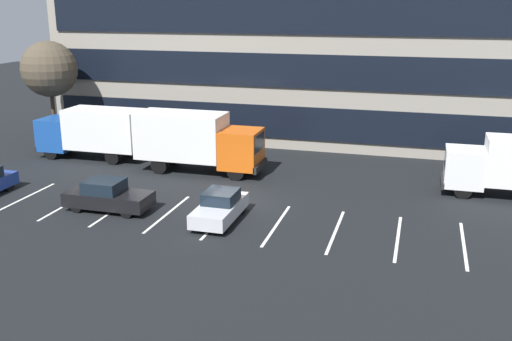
{
  "coord_description": "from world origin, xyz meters",
  "views": [
    {
      "loc": [
        8.96,
        -27.61,
        10.19
      ],
      "look_at": [
        0.64,
        1.3,
        1.4
      ],
      "focal_mm": 40.8,
      "sensor_mm": 36.0,
      "label": 1
    }
  ],
  "objects_px": {
    "box_truck_orange": "(197,139)",
    "sedan_silver": "(220,207)",
    "sedan_black": "(108,196)",
    "bare_tree": "(49,69)",
    "box_truck_blue": "(93,131)"
  },
  "relations": [
    {
      "from": "sedan_black",
      "to": "bare_tree",
      "type": "distance_m",
      "value": 16.86
    },
    {
      "from": "box_truck_orange",
      "to": "sedan_black",
      "type": "height_order",
      "value": "box_truck_orange"
    },
    {
      "from": "bare_tree",
      "to": "sedan_black",
      "type": "bearing_deg",
      "value": -46.7
    },
    {
      "from": "box_truck_blue",
      "to": "bare_tree",
      "type": "bearing_deg",
      "value": 148.8
    },
    {
      "from": "box_truck_blue",
      "to": "sedan_black",
      "type": "relative_size",
      "value": 1.68
    },
    {
      "from": "box_truck_orange",
      "to": "sedan_silver",
      "type": "xyz_separation_m",
      "value": [
        4.16,
        -7.55,
        -1.36
      ]
    },
    {
      "from": "sedan_black",
      "to": "sedan_silver",
      "type": "height_order",
      "value": "sedan_black"
    },
    {
      "from": "box_truck_blue",
      "to": "sedan_silver",
      "type": "distance_m",
      "value": 14.77
    },
    {
      "from": "box_truck_orange",
      "to": "sedan_black",
      "type": "distance_m",
      "value": 8.01
    },
    {
      "from": "sedan_black",
      "to": "bare_tree",
      "type": "bearing_deg",
      "value": 133.3
    },
    {
      "from": "box_truck_orange",
      "to": "sedan_silver",
      "type": "distance_m",
      "value": 8.73
    },
    {
      "from": "sedan_black",
      "to": "sedan_silver",
      "type": "distance_m",
      "value": 5.95
    },
    {
      "from": "sedan_black",
      "to": "box_truck_blue",
      "type": "bearing_deg",
      "value": 124.71
    },
    {
      "from": "box_truck_blue",
      "to": "sedan_silver",
      "type": "bearing_deg",
      "value": -35.56
    },
    {
      "from": "box_truck_blue",
      "to": "bare_tree",
      "type": "distance_m",
      "value": 6.91
    }
  ]
}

